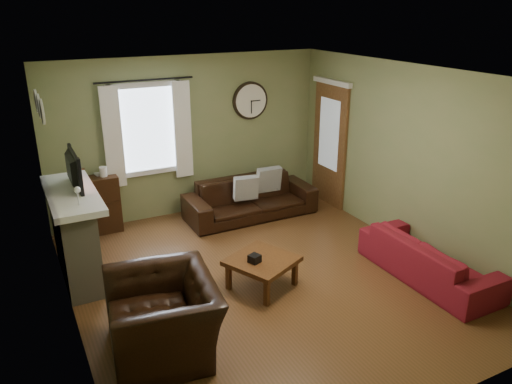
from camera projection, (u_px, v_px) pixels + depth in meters
name	position (u px, v px, depth m)	size (l,w,h in m)	color
floor	(263.00, 279.00, 6.46)	(4.60, 5.20, 0.00)	brown
ceiling	(264.00, 75.00, 5.54)	(4.60, 5.20, 0.00)	white
wall_left	(62.00, 220.00, 5.02)	(0.00, 5.20, 2.60)	#788351
wall_right	(409.00, 159.00, 6.98)	(0.00, 5.20, 2.60)	#788351
wall_back	(189.00, 136.00, 8.16)	(4.60, 0.00, 2.60)	#788351
wall_front	(422.00, 287.00, 3.83)	(4.60, 0.00, 2.60)	#788351
fireplace	(75.00, 238.00, 6.33)	(0.40, 1.40, 1.10)	tan
firebox	(93.00, 252.00, 6.50)	(0.04, 0.60, 0.55)	black
mantel	(71.00, 194.00, 6.13)	(0.58, 1.60, 0.08)	white
tv	(69.00, 174.00, 6.19)	(0.60, 0.08, 0.35)	black
tv_screen	(75.00, 169.00, 6.20)	(0.02, 0.62, 0.36)	#994C3F
medallion_left	(42.00, 112.00, 5.36)	(0.28, 0.28, 0.03)	white
medallion_mid	(39.00, 106.00, 5.65)	(0.28, 0.28, 0.03)	white
medallion_right	(36.00, 101.00, 5.94)	(0.28, 0.28, 0.03)	white
window_pane	(147.00, 129.00, 7.78)	(1.00, 0.02, 1.30)	silver
curtain_rod	(145.00, 80.00, 7.42)	(0.03, 0.03, 1.50)	black
curtain_left	(113.00, 138.00, 7.48)	(0.28, 0.04, 1.55)	white
curtain_right	(183.00, 130.00, 7.95)	(0.28, 0.04, 1.55)	white
wall_clock	(251.00, 101.00, 8.41)	(0.64, 0.06, 0.64)	white
door	(330.00, 145.00, 8.59)	(0.05, 0.90, 2.10)	brown
bookshelf	(94.00, 206.00, 7.62)	(0.75, 0.32, 0.89)	black
book	(94.00, 170.00, 7.58)	(0.18, 0.25, 0.02)	#4E2B13
sofa_brown	(250.00, 198.00, 8.27)	(2.15, 0.84, 0.63)	black
pillow_left	(246.00, 188.00, 8.05)	(0.40, 0.12, 0.40)	gray
pillow_right	(269.00, 179.00, 8.44)	(0.42, 0.13, 0.42)	gray
sofa_red	(429.00, 258.00, 6.39)	(1.91, 0.75, 0.56)	maroon
armchair	(163.00, 317.00, 5.01)	(1.20, 1.05, 0.78)	black
coffee_table	(262.00, 273.00, 6.21)	(0.74, 0.74, 0.39)	#4E2B13
tissue_box	(255.00, 262.00, 6.06)	(0.13, 0.13, 0.10)	black
wine_glass_a	(78.00, 196.00, 5.68)	(0.07, 0.07, 0.21)	white
wine_glass_b	(78.00, 196.00, 5.67)	(0.08, 0.08, 0.21)	white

